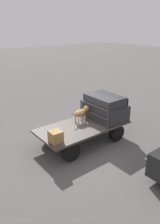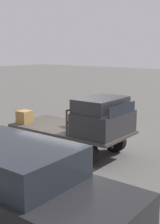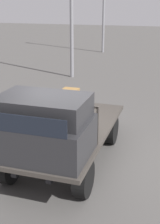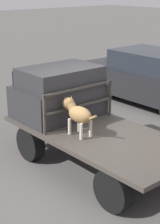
% 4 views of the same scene
% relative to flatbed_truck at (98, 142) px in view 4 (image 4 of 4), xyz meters
% --- Properties ---
extents(ground_plane, '(80.00, 80.00, 0.00)m').
position_rel_flatbed_truck_xyz_m(ground_plane, '(0.00, 0.00, -0.56)').
color(ground_plane, '#514F4C').
extents(flatbed_truck, '(3.81, 1.84, 0.76)m').
position_rel_flatbed_truck_xyz_m(flatbed_truck, '(0.00, 0.00, 0.00)').
color(flatbed_truck, black).
rests_on(flatbed_truck, ground).
extents(truck_cab, '(1.24, 1.72, 1.05)m').
position_rel_flatbed_truck_xyz_m(truck_cab, '(1.21, 0.00, 0.70)').
color(truck_cab, '#28282B').
rests_on(truck_cab, flatbed_truck).
extents(truck_headboard, '(0.04, 1.72, 0.76)m').
position_rel_flatbed_truck_xyz_m(truck_headboard, '(0.54, 0.00, 0.71)').
color(truck_headboard, '#3D3833').
rests_on(truck_headboard, flatbed_truck).
extents(dog, '(0.93, 0.30, 0.68)m').
position_rel_flatbed_truck_xyz_m(dog, '(0.19, 0.36, 0.62)').
color(dog, beige).
rests_on(dog, flatbed_truck).
extents(parked_sedan, '(4.38, 1.76, 1.57)m').
position_rel_flatbed_truck_xyz_m(parked_sedan, '(2.06, -4.01, 0.24)').
color(parked_sedan, black).
rests_on(parked_sedan, ground).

